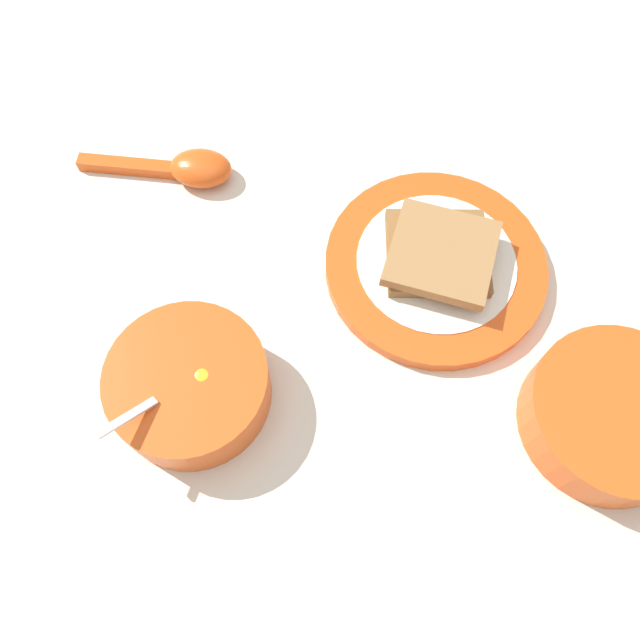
% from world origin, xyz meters
% --- Properties ---
extents(ground_plane, '(3.00, 3.00, 0.00)m').
position_xyz_m(ground_plane, '(0.00, 0.00, 0.00)').
color(ground_plane, silver).
extents(egg_bowl, '(0.14, 0.14, 0.07)m').
position_xyz_m(egg_bowl, '(-0.15, -0.21, 0.03)').
color(egg_bowl, '#DB5119').
rests_on(egg_bowl, ground_plane).
extents(toast_plate, '(0.22, 0.22, 0.02)m').
position_xyz_m(toast_plate, '(0.02, -0.01, 0.01)').
color(toast_plate, '#DB5119').
rests_on(toast_plate, ground_plane).
extents(toast_sandwich, '(0.12, 0.12, 0.02)m').
position_xyz_m(toast_sandwich, '(0.02, -0.01, 0.03)').
color(toast_sandwich, brown).
rests_on(toast_sandwich, toast_plate).
extents(soup_spoon, '(0.17, 0.06, 0.03)m').
position_xyz_m(soup_spoon, '(-0.25, 0.02, 0.01)').
color(soup_spoon, '#DB5119').
rests_on(soup_spoon, ground_plane).
extents(congee_bowl, '(0.15, 0.15, 0.05)m').
position_xyz_m(congee_bowl, '(0.20, -0.12, 0.03)').
color(congee_bowl, '#DB5119').
rests_on(congee_bowl, ground_plane).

